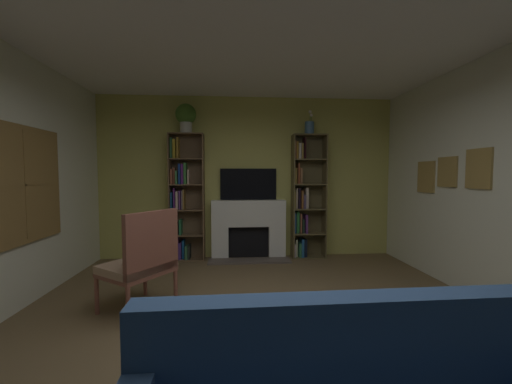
{
  "coord_description": "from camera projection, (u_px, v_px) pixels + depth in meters",
  "views": [
    {
      "loc": [
        -0.28,
        -2.41,
        1.46
      ],
      "look_at": [
        0.0,
        1.18,
        1.25
      ],
      "focal_mm": 21.54,
      "sensor_mm": 36.0,
      "label": 1
    }
  ],
  "objects": [
    {
      "name": "bookshelf_left",
      "position": [
        184.0,
        199.0,
        5.2
      ],
      "size": [
        0.58,
        0.27,
        2.13
      ],
      "color": "brown",
      "rests_on": "ground_plane"
    },
    {
      "name": "wall_back_accent",
      "position": [
        248.0,
        178.0,
        5.4
      ],
      "size": [
        5.21,
        0.06,
        2.79
      ],
      "primitive_type": "cube",
      "color": "tan",
      "rests_on": "ground_plane"
    },
    {
      "name": "potted_plant",
      "position": [
        186.0,
        116.0,
        5.08
      ],
      "size": [
        0.34,
        0.34,
        0.48
      ],
      "color": "beige",
      "rests_on": "bookshelf_left"
    },
    {
      "name": "tv",
      "position": [
        248.0,
        184.0,
        5.34
      ],
      "size": [
        0.97,
        0.06,
        0.54
      ],
      "primitive_type": "cube",
      "color": "black",
      "rests_on": "fireplace"
    },
    {
      "name": "armchair",
      "position": [
        142.0,
        260.0,
        3.24
      ],
      "size": [
        0.83,
        0.85,
        1.08
      ],
      "color": "brown",
      "rests_on": "ground_plane"
    },
    {
      "name": "ground_plane",
      "position": [
        267.0,
        353.0,
        2.5
      ],
      "size": [
        7.1,
        7.1,
        0.0
      ],
      "primitive_type": "plane",
      "color": "brown"
    },
    {
      "name": "fireplace",
      "position": [
        249.0,
        228.0,
        5.31
      ],
      "size": [
        1.37,
        0.51,
        1.01
      ],
      "color": "white",
      "rests_on": "ground_plane"
    },
    {
      "name": "bookshelf_right",
      "position": [
        304.0,
        200.0,
        5.36
      ],
      "size": [
        0.58,
        0.3,
        2.13
      ],
      "color": "brown",
      "rests_on": "ground_plane"
    },
    {
      "name": "vase_with_flowers",
      "position": [
        309.0,
        127.0,
        5.25
      ],
      "size": [
        0.16,
        0.16,
        0.41
      ],
      "color": "#40668C",
      "rests_on": "bookshelf_right"
    },
    {
      "name": "coffee_table",
      "position": [
        321.0,
        346.0,
        1.95
      ],
      "size": [
        0.88,
        0.48,
        0.43
      ],
      "color": "brown",
      "rests_on": "ground_plane"
    }
  ]
}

